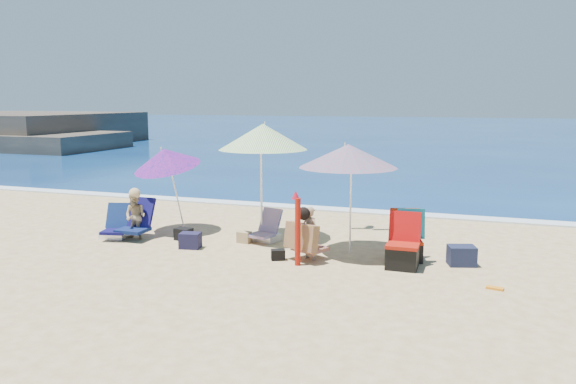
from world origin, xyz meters
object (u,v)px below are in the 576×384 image
(umbrella_blue, at_px, (166,158))
(camp_chair_left, at_px, (403,252))
(umbrella_turquoise, at_px, (348,156))
(chair_rainbow, at_px, (267,233))
(furled_umbrella, at_px, (297,225))
(umbrella_striped, at_px, (263,137))
(person_left, at_px, (136,216))
(chair_navy, at_px, (115,229))
(person_center, at_px, (307,234))
(camp_chair_right, at_px, (407,242))

(umbrella_blue, xyz_separation_m, camp_chair_left, (4.95, -1.01, -1.26))
(umbrella_turquoise, height_order, chair_rainbow, umbrella_turquoise)
(umbrella_turquoise, distance_m, camp_chair_left, 1.89)
(furled_umbrella, bearing_deg, umbrella_turquoise, 58.19)
(umbrella_striped, bearing_deg, person_left, -160.62)
(chair_navy, bearing_deg, camp_chair_left, -1.95)
(chair_rainbow, height_order, camp_chair_left, camp_chair_left)
(umbrella_striped, height_order, camp_chair_left, umbrella_striped)
(umbrella_turquoise, distance_m, person_center, 1.54)
(camp_chair_left, distance_m, camp_chair_right, 0.44)
(umbrella_turquoise, bearing_deg, camp_chair_left, -28.05)
(umbrella_striped, height_order, chair_navy, umbrella_striped)
(umbrella_turquoise, xyz_separation_m, camp_chair_right, (1.07, -0.13, -1.40))
(chair_rainbow, distance_m, camp_chair_left, 2.88)
(camp_chair_right, xyz_separation_m, person_left, (-5.21, -0.18, 0.13))
(umbrella_turquoise, relative_size, umbrella_blue, 1.16)
(furled_umbrella, relative_size, person_center, 1.34)
(umbrella_blue, height_order, camp_chair_left, umbrella_blue)
(chair_navy, relative_size, camp_chair_right, 0.81)
(umbrella_turquoise, relative_size, camp_chair_left, 2.41)
(umbrella_striped, height_order, umbrella_blue, umbrella_striped)
(umbrella_striped, xyz_separation_m, camp_chair_left, (2.85, -1.08, -1.73))
(furled_umbrella, relative_size, person_left, 1.23)
(camp_chair_right, bearing_deg, furled_umbrella, -153.12)
(camp_chair_left, relative_size, person_left, 0.89)
(furled_umbrella, distance_m, person_center, 0.41)
(umbrella_blue, relative_size, camp_chair_right, 2.03)
(camp_chair_right, bearing_deg, chair_navy, -177.54)
(umbrella_turquoise, height_order, person_center, umbrella_turquoise)
(chair_navy, height_order, camp_chair_right, camp_chair_right)
(umbrella_blue, height_order, camp_chair_right, umbrella_blue)
(furled_umbrella, xyz_separation_m, person_left, (-3.54, 0.66, -0.22))
(camp_chair_right, height_order, person_left, person_left)
(umbrella_striped, bearing_deg, furled_umbrella, -51.53)
(umbrella_turquoise, distance_m, furled_umbrella, 1.56)
(umbrella_blue, bearing_deg, person_left, -108.46)
(camp_chair_left, bearing_deg, chair_navy, 178.05)
(furled_umbrella, distance_m, camp_chair_left, 1.76)
(umbrella_turquoise, height_order, umbrella_blue, umbrella_turquoise)
(camp_chair_right, relative_size, person_center, 0.99)
(person_left, bearing_deg, umbrella_striped, 19.38)
(umbrella_blue, xyz_separation_m, camp_chair_right, (4.96, -0.57, -1.20))
(chair_navy, bearing_deg, person_left, 7.61)
(furled_umbrella, bearing_deg, chair_navy, 171.39)
(umbrella_striped, xyz_separation_m, umbrella_blue, (-2.10, -0.07, -0.47))
(chair_navy, distance_m, camp_chair_left, 5.65)
(furled_umbrella, relative_size, chair_rainbow, 1.68)
(person_left, bearing_deg, furled_umbrella, -10.61)
(camp_chair_left, height_order, camp_chair_right, camp_chair_right)
(umbrella_turquoise, bearing_deg, furled_umbrella, -121.81)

